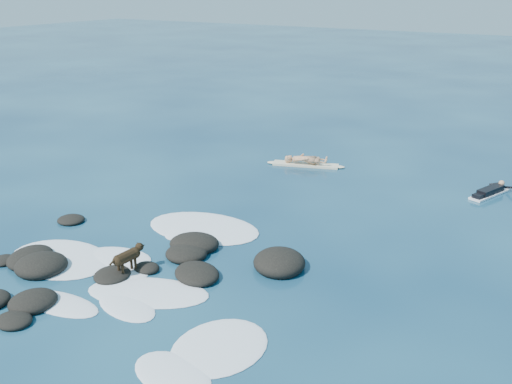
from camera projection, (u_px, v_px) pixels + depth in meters
The scene contains 6 objects.
ground at pixel (201, 270), 15.73m from camera, with size 160.00×160.00×0.00m, color #0A2642.
reef_rocks at pixel (110, 264), 15.78m from camera, with size 10.10×7.05×0.65m.
breaking_foam at pixel (148, 270), 15.69m from camera, with size 9.07×8.37×0.12m.
standing_surfer_rig at pixel (306, 149), 24.27m from camera, with size 3.29×1.44×1.92m.
paddling_surfer_rig at pixel (491, 191), 21.17m from camera, with size 1.38×2.31×0.41m.
dog at pixel (128, 256), 15.34m from camera, with size 0.39×1.27×0.80m.
Camera 1 is at (8.53, -11.20, 7.51)m, focal length 40.00 mm.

